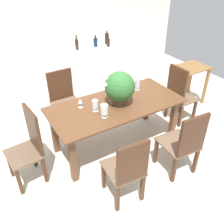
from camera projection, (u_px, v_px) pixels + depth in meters
The scene contains 19 objects.
ground_plane at pixel (118, 146), 3.88m from camera, with size 7.04×7.04×0.00m, color silver.
back_wall at pixel (51, 26), 5.04m from camera, with size 6.40×0.10×2.60m, color silver.
dining_table at pixel (116, 111), 3.58m from camera, with size 1.94×0.90×0.75m.
chair_far_left at pixel (64, 97), 4.13m from camera, with size 0.47×0.47×0.97m.
chair_near_left at pixel (127, 169), 2.76m from camera, with size 0.45×0.48×0.96m.
chair_head_end at pixel (30, 144), 3.07m from camera, with size 0.44×0.47×1.03m.
chair_near_right at pixel (184, 142), 3.13m from camera, with size 0.47×0.51×0.99m.
chair_foot_end at pixel (179, 93), 4.17m from camera, with size 0.41×0.42×1.05m.
flower_centerpiece at pixel (120, 88), 3.37m from camera, with size 0.43×0.42×0.49m.
crystal_vase_left at pixel (95, 105), 3.31m from camera, with size 0.08×0.08×0.17m.
crystal_vase_center_near at pixel (104, 110), 3.18m from camera, with size 0.10×0.10×0.18m.
crystal_vase_right at pixel (137, 83), 3.83m from camera, with size 0.09×0.09×0.19m.
wine_glass at pixel (80, 101), 3.39m from camera, with size 0.06×0.06×0.13m.
kitchen_counter at pixel (86, 72), 5.12m from camera, with size 1.52×0.55×0.97m, color white.
wine_bottle_amber at pixel (95, 42), 4.93m from camera, with size 0.08×0.08×0.23m.
wine_bottle_tall at pixel (107, 39), 5.04m from camera, with size 0.08×0.08×0.27m.
wine_bottle_green at pixel (77, 44), 4.75m from camera, with size 0.06×0.06×0.28m.
wine_bottle_clear at pixel (108, 42), 4.92m from camera, with size 0.06×0.06×0.22m.
side_table at pixel (189, 77), 4.70m from camera, with size 0.67×0.49×0.77m.
Camera 1 is at (-1.62, -2.48, 2.56)m, focal length 39.34 mm.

